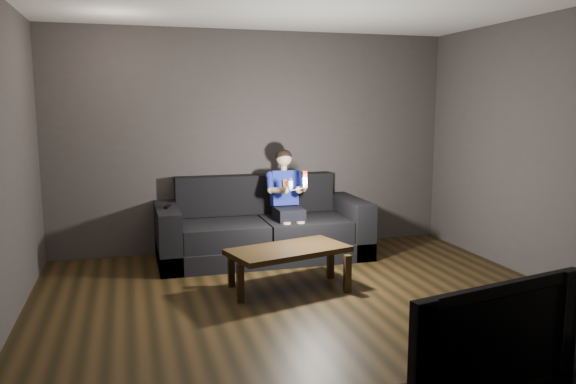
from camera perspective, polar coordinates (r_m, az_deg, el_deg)
name	(u,v)px	position (r m, az deg, el deg)	size (l,w,h in m)	color
floor	(321,317)	(4.93, 3.36, -12.59)	(5.00, 5.00, 0.00)	black
back_wall	(255,142)	(7.01, -3.33, 5.14)	(5.00, 0.04, 2.70)	#3D3736
front_wall	(532,220)	(2.43, 23.55, -2.66)	(5.00, 0.04, 2.70)	#3D3736
right_wall	(573,153)	(5.93, 26.96, 3.52)	(0.04, 5.00, 2.70)	#3D3736
sofa	(262,232)	(6.69, -2.63, -4.04)	(2.45, 1.06, 0.95)	black
child	(286,193)	(6.61, -0.15, -0.09)	(0.46, 0.57, 1.14)	black
wii_remote_red	(305,180)	(6.18, 1.74, 1.26)	(0.06, 0.08, 0.19)	#BE2700
nunchuk_white	(290,184)	(6.14, 0.26, 0.82)	(0.07, 0.09, 0.14)	white
wii_remote_black	(167,207)	(6.37, -12.17, -1.46)	(0.08, 0.17, 0.03)	black
coffee_table	(288,253)	(5.52, 0.04, -6.25)	(1.27, 0.87, 0.42)	black
tv	(482,338)	(2.75, 19.08, -13.85)	(0.99, 0.13, 0.57)	black
wii_console	(575,360)	(3.13, 27.14, -14.91)	(0.05, 0.17, 0.22)	white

